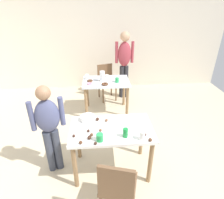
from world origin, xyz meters
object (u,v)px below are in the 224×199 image
(dining_table_near, at_px, (112,135))
(soda_can, at_px, (125,133))
(chair_far_table, at_px, (106,80))
(dining_table_far, at_px, (106,86))
(person_adult_far, at_px, (124,59))
(mixing_bowl, at_px, (88,118))
(person_girl_near, at_px, (49,124))
(chair_near_table, at_px, (117,186))
(pitcher_far, at_px, (102,76))

(dining_table_near, height_order, soda_can, soda_can)
(chair_far_table, bearing_deg, soda_can, -87.35)
(dining_table_far, relative_size, person_adult_far, 0.60)
(mixing_bowl, bearing_deg, dining_table_near, -33.50)
(dining_table_near, distance_m, person_adult_far, 2.48)
(dining_table_far, distance_m, person_girl_near, 1.85)
(dining_table_far, bearing_deg, mixing_bowl, -102.73)
(soda_can, bearing_deg, person_girl_near, 165.42)
(person_girl_near, bearing_deg, soda_can, -14.58)
(chair_near_table, distance_m, person_adult_far, 3.19)
(mixing_bowl, relative_size, soda_can, 1.67)
(dining_table_near, xyz_separation_m, dining_table_far, (0.01, 1.70, -0.01))
(person_adult_far, xyz_separation_m, mixing_bowl, (-0.82, -2.18, -0.22))
(chair_far_table, relative_size, person_girl_near, 0.63)
(dining_table_far, distance_m, chair_far_table, 0.69)
(dining_table_far, relative_size, chair_far_table, 1.14)
(chair_near_table, relative_size, mixing_bowl, 4.27)
(chair_near_table, xyz_separation_m, chair_far_table, (0.03, 3.09, 0.00))
(chair_near_table, xyz_separation_m, person_girl_near, (-0.85, 0.78, 0.32))
(soda_can, bearing_deg, chair_far_table, 92.65)
(person_adult_far, relative_size, pitcher_far, 7.43)
(dining_table_near, xyz_separation_m, pitcher_far, (-0.07, 1.68, 0.23))
(dining_table_far, relative_size, chair_near_table, 1.14)
(person_adult_far, bearing_deg, dining_table_near, -101.50)
(chair_near_table, distance_m, person_girl_near, 1.20)
(dining_table_far, relative_size, pitcher_far, 4.45)
(chair_far_table, xyz_separation_m, person_girl_near, (-0.88, -2.31, 0.32))
(dining_table_near, bearing_deg, chair_near_table, -89.03)
(chair_far_table, distance_m, pitcher_far, 0.80)
(mixing_bowl, distance_m, soda_can, 0.64)
(dining_table_near, xyz_separation_m, chair_far_table, (0.04, 2.38, -0.14))
(chair_near_table, relative_size, person_girl_near, 0.63)
(soda_can, relative_size, pitcher_far, 0.55)
(dining_table_near, distance_m, pitcher_far, 1.70)
(chair_near_table, relative_size, chair_far_table, 1.00)
(soda_can, bearing_deg, chair_near_table, -106.01)
(chair_far_table, xyz_separation_m, mixing_bowl, (-0.37, -2.16, 0.29))
(pitcher_far, bearing_deg, chair_near_table, -88.05)
(dining_table_far, xyz_separation_m, soda_can, (0.15, -1.89, 0.19))
(chair_far_table, relative_size, soda_can, 7.13)
(chair_near_table, xyz_separation_m, person_adult_far, (0.48, 3.11, 0.51))
(dining_table_far, height_order, person_adult_far, person_adult_far)
(dining_table_near, bearing_deg, soda_can, -50.25)
(person_girl_near, bearing_deg, chair_near_table, -42.38)
(person_girl_near, xyz_separation_m, mixing_bowl, (0.51, 0.15, -0.03))
(chair_far_table, bearing_deg, person_adult_far, 2.68)
(dining_table_near, xyz_separation_m, soda_can, (0.16, -0.19, 0.18))
(dining_table_near, height_order, chair_far_table, chair_far_table)
(mixing_bowl, bearing_deg, person_adult_far, 69.50)
(soda_can, bearing_deg, dining_table_near, 129.75)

